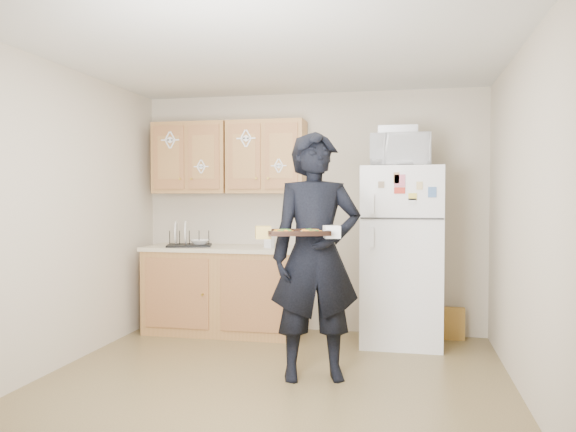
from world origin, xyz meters
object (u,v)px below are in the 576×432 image
at_px(person, 316,256).
at_px(baking_tray, 298,233).
at_px(refrigerator, 402,255).
at_px(dish_rack, 189,238).
at_px(microwave, 400,150).

distance_m(person, baking_tray, 0.36).
relative_size(refrigerator, dish_rack, 3.81).
distance_m(baking_tray, dish_rack, 2.07).
height_order(person, dish_rack, person).
height_order(person, microwave, microwave).
bearing_deg(person, dish_rack, 124.49).
bearing_deg(microwave, baking_tray, -117.58).
xyz_separation_m(microwave, dish_rack, (-2.14, 0.04, -0.86)).
distance_m(person, microwave, 1.59).
bearing_deg(baking_tray, refrigerator, 46.73).
xyz_separation_m(refrigerator, person, (-0.64, -1.21, 0.11)).
relative_size(refrigerator, microwave, 3.07).
xyz_separation_m(refrigerator, dish_rack, (-2.16, -0.01, 0.14)).
distance_m(person, dish_rack, 1.94).
bearing_deg(baking_tray, person, 55.46).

